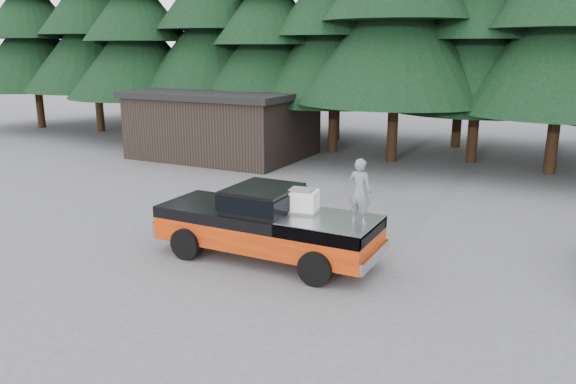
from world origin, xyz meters
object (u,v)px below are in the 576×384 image
at_px(pickup_truck, 267,234).
at_px(man_on_bed, 360,191).
at_px(utility_building, 224,123).
at_px(air_compressor, 302,202).

bearing_deg(pickup_truck, man_on_bed, -0.14).
bearing_deg(utility_building, pickup_truck, -52.44).
bearing_deg(man_on_bed, air_compressor, 0.04).
height_order(pickup_truck, man_on_bed, man_on_bed).
bearing_deg(man_on_bed, utility_building, -36.69).
bearing_deg(pickup_truck, air_compressor, 15.33).
xyz_separation_m(pickup_truck, air_compressor, (0.89, 0.24, 0.93)).
bearing_deg(utility_building, air_compressor, -49.19).
distance_m(air_compressor, man_on_bed, 1.73).
distance_m(pickup_truck, man_on_bed, 2.90).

